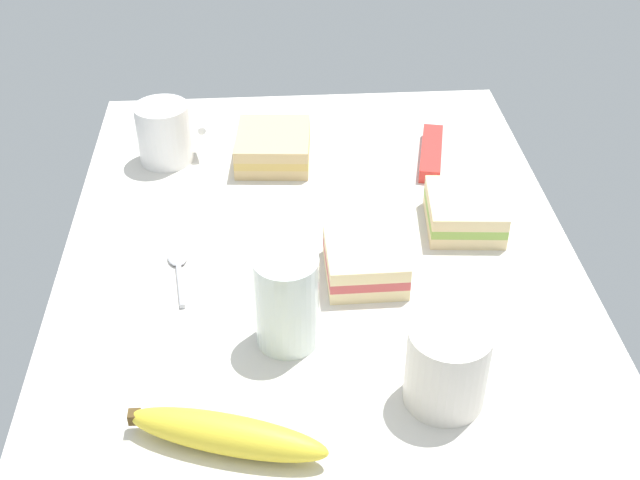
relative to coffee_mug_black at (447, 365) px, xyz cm
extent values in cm
cube|color=beige|center=(-23.55, -10.88, -5.59)|extent=(90.00, 64.00, 2.00)
cylinder|color=silver|center=(0.05, 0.00, -0.14)|extent=(8.18, 8.18, 8.91)
cylinder|color=brown|center=(0.05, 0.00, 3.82)|extent=(7.20, 7.20, 0.40)
cylinder|color=silver|center=(-5.49, 0.55, 0.31)|extent=(1.56, 3.78, 1.20)
cylinder|color=white|center=(-49.08, -31.72, -0.22)|extent=(7.74, 7.74, 8.75)
cylinder|color=tan|center=(-49.08, -31.72, 3.66)|extent=(6.81, 6.81, 0.40)
cylinder|color=white|center=(-50.20, -26.58, 0.22)|extent=(3.66, 1.91, 1.20)
cube|color=#DBB77A|center=(-47.92, -16.06, -3.79)|extent=(12.42, 11.35, 1.60)
cube|color=#D8B259|center=(-47.92, -16.06, -2.39)|extent=(12.42, 11.35, 1.20)
cube|color=#DBB77A|center=(-47.92, -16.06, -0.99)|extent=(12.42, 11.35, 1.60)
cube|color=beige|center=(-20.09, -5.73, -3.79)|extent=(10.44, 9.42, 1.60)
cube|color=#C14C4C|center=(-20.09, -5.73, -2.39)|extent=(10.44, 9.42, 1.20)
cube|color=beige|center=(-20.09, -5.73, -0.99)|extent=(10.44, 9.42, 1.60)
cube|color=beige|center=(-29.46, 8.29, -3.79)|extent=(11.37, 10.40, 1.60)
cube|color=#8CB24C|center=(-29.46, 8.29, -2.39)|extent=(11.37, 10.40, 1.20)
cube|color=beige|center=(-29.46, 8.29, -0.99)|extent=(11.37, 10.40, 1.60)
cylinder|color=silver|center=(-9.61, -15.35, 0.90)|extent=(6.90, 6.90, 10.98)
cylinder|color=white|center=(-9.61, -15.35, -0.87)|extent=(6.21, 6.21, 7.45)
ellipsoid|color=yellow|center=(4.96, -21.57, -2.66)|extent=(9.47, 19.86, 3.86)
cube|color=#4C3819|center=(2.22, -30.46, -2.66)|extent=(1.20, 1.20, 1.20)
ellipsoid|color=silver|center=(-24.73, -28.46, -4.19)|extent=(3.89, 2.85, 0.80)
cylinder|color=silver|center=(-19.17, -27.72, -4.24)|extent=(7.65, 1.70, 0.70)
cube|color=red|center=(-46.58, 7.09, -3.59)|extent=(14.20, 5.85, 2.00)
camera|label=1|loc=(56.05, -16.33, 57.49)|focal=45.87mm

